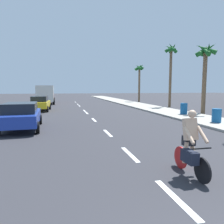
% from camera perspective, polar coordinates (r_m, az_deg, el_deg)
% --- Properties ---
extents(ground_plane, '(160.00, 160.00, 0.00)m').
position_cam_1_polar(ground_plane, '(20.96, -6.80, -0.24)').
color(ground_plane, '#2D2D33').
extents(sidewalk_strip, '(3.60, 80.00, 0.14)m').
position_cam_1_polar(sidewalk_strip, '(25.05, 11.06, 0.92)').
color(sidewalk_strip, '#9E998E').
rests_on(sidewalk_strip, ground).
extents(lane_stripe_1, '(0.16, 1.80, 0.01)m').
position_cam_1_polar(lane_stripe_1, '(5.23, 16.64, -21.17)').
color(lane_stripe_1, white).
rests_on(lane_stripe_1, ground).
extents(lane_stripe_2, '(0.16, 1.80, 0.01)m').
position_cam_1_polar(lane_stripe_2, '(7.95, 4.82, -11.21)').
color(lane_stripe_2, white).
rests_on(lane_stripe_2, ground).
extents(lane_stripe_3, '(0.16, 1.80, 0.01)m').
position_cam_1_polar(lane_stripe_3, '(11.49, -1.14, -5.66)').
color(lane_stripe_3, white).
rests_on(lane_stripe_3, ground).
extents(lane_stripe_4, '(0.16, 1.80, 0.01)m').
position_cam_1_polar(lane_stripe_4, '(16.27, -4.84, -2.12)').
color(lane_stripe_4, white).
rests_on(lane_stripe_4, ground).
extents(lane_stripe_5, '(0.16, 1.80, 0.01)m').
position_cam_1_polar(lane_stripe_5, '(20.90, -6.78, -0.25)').
color(lane_stripe_5, white).
rests_on(lane_stripe_5, ground).
extents(lane_stripe_6, '(0.16, 1.80, 0.01)m').
position_cam_1_polar(lane_stripe_6, '(22.99, -7.40, 0.34)').
color(lane_stripe_6, white).
rests_on(lane_stripe_6, ground).
extents(lane_stripe_7, '(0.16, 1.80, 0.01)m').
position_cam_1_polar(lane_stripe_7, '(29.42, -8.74, 1.63)').
color(lane_stripe_7, white).
rests_on(lane_stripe_7, ground).
extents(lane_stripe_8, '(0.16, 1.80, 0.01)m').
position_cam_1_polar(lane_stripe_8, '(32.41, -9.18, 2.06)').
color(lane_stripe_8, white).
rests_on(lane_stripe_8, ground).
extents(lane_stripe_9, '(0.16, 1.80, 0.01)m').
position_cam_1_polar(lane_stripe_9, '(37.79, -9.80, 2.65)').
color(lane_stripe_9, white).
rests_on(lane_stripe_9, ground).
extents(cyclist, '(0.62, 1.71, 1.82)m').
position_cam_1_polar(cyclist, '(6.24, 20.25, -8.61)').
color(cyclist, black).
rests_on(cyclist, ground).
extents(parked_car_blue, '(2.28, 4.68, 1.57)m').
position_cam_1_polar(parked_car_blue, '(13.53, -23.11, -0.75)').
color(parked_car_blue, '#1E389E').
rests_on(parked_car_blue, ground).
extents(parked_car_yellow, '(2.05, 4.19, 1.57)m').
position_cam_1_polar(parked_car_yellow, '(23.84, -18.70, 2.28)').
color(parked_car_yellow, gold).
rests_on(parked_car_yellow, ground).
extents(delivery_truck, '(2.78, 6.29, 2.80)m').
position_cam_1_polar(delivery_truck, '(34.08, -17.40, 4.58)').
color(delivery_truck, maroon).
rests_on(delivery_truck, ground).
extents(palm_tree_mid, '(1.97, 1.97, 6.60)m').
position_cam_1_polar(palm_tree_mid, '(21.68, 23.74, 12.88)').
color(palm_tree_mid, brown).
rests_on(palm_tree_mid, ground).
extents(palm_tree_far, '(1.61, 1.95, 8.02)m').
position_cam_1_polar(palm_tree_far, '(28.35, 15.47, 13.67)').
color(palm_tree_far, brown).
rests_on(palm_tree_far, ground).
extents(palm_tree_distant, '(1.73, 1.76, 6.71)m').
position_cam_1_polar(palm_tree_distant, '(38.05, 7.34, 10.68)').
color(palm_tree_distant, brown).
rests_on(palm_tree_distant, ground).
extents(trash_bin_near, '(0.60, 0.60, 0.91)m').
position_cam_1_polar(trash_bin_near, '(15.79, 26.22, -0.85)').
color(trash_bin_near, '#14518C').
rests_on(trash_bin_near, sidewalk_strip).
extents(trash_bin_far, '(0.60, 0.60, 0.97)m').
position_cam_1_polar(trash_bin_far, '(19.64, 18.69, 0.86)').
color(trash_bin_far, '#14518C').
rests_on(trash_bin_far, sidewalk_strip).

